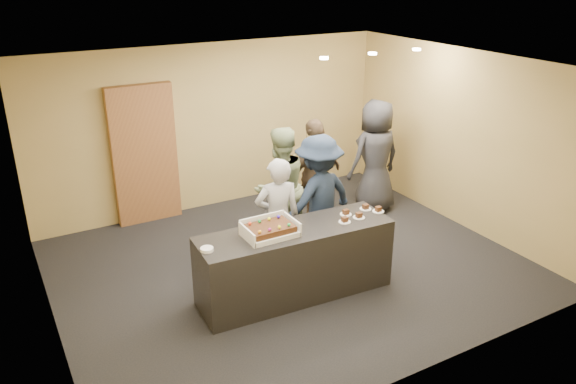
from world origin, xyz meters
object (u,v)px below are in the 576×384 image
object	(u,v)px
serving_counter	(295,262)
person_brown_extra	(315,175)
sheet_cake	(270,228)
plate_stack	(207,249)
person_sage_man	(280,188)
person_dark_suit	(375,157)
person_server_grey	(278,219)
person_navy_man	(318,198)
cake_box	(269,231)
storage_cabinet	(145,155)

from	to	relation	value
serving_counter	person_brown_extra	world-z (taller)	person_brown_extra
sheet_cake	plate_stack	size ratio (longest dim) A/B	3.56
person_sage_man	person_dark_suit	distance (m)	1.93
person_server_grey	person_navy_man	size ratio (longest dim) A/B	0.92
cake_box	person_brown_extra	bearing A→B (deg)	43.63
plate_stack	person_dark_suit	world-z (taller)	person_dark_suit
cake_box	plate_stack	xyz separation A→B (m)	(-0.78, -0.01, -0.03)
person_brown_extra	person_dark_suit	world-z (taller)	person_dark_suit
person_sage_man	person_navy_man	bearing A→B (deg)	102.96
person_dark_suit	person_server_grey	bearing A→B (deg)	23.20
serving_counter	storage_cabinet	size ratio (longest dim) A/B	1.10
plate_stack	person_server_grey	xyz separation A→B (m)	(1.17, 0.51, -0.11)
plate_stack	person_brown_extra	bearing A→B (deg)	32.64
person_navy_man	cake_box	bearing A→B (deg)	22.85
sheet_cake	plate_stack	world-z (taller)	sheet_cake
person_server_grey	person_brown_extra	world-z (taller)	person_brown_extra
sheet_cake	person_navy_man	bearing A→B (deg)	32.43
plate_stack	person_brown_extra	distance (m)	2.80
person_brown_extra	cake_box	bearing A→B (deg)	29.97
person_navy_man	person_dark_suit	size ratio (longest dim) A/B	0.94
person_server_grey	person_sage_man	bearing A→B (deg)	-106.51
storage_cabinet	cake_box	distance (m)	3.08
serving_counter	person_sage_man	bearing A→B (deg)	72.09
serving_counter	person_navy_man	world-z (taller)	person_navy_man
storage_cabinet	person_dark_suit	size ratio (longest dim) A/B	1.17
person_dark_suit	person_navy_man	bearing A→B (deg)	27.25
storage_cabinet	serving_counter	bearing A→B (deg)	-73.15
cake_box	person_server_grey	world-z (taller)	person_server_grey
plate_stack	person_sage_man	xyz separation A→B (m)	(1.62, 1.28, -0.04)
plate_stack	person_server_grey	distance (m)	1.28
person_navy_man	person_brown_extra	size ratio (longest dim) A/B	1.02
storage_cabinet	person_navy_man	size ratio (longest dim) A/B	1.24
person_server_grey	person_sage_man	world-z (taller)	person_sage_man
storage_cabinet	person_sage_man	xyz separation A→B (m)	(1.42, -1.75, -0.21)
sheet_cake	person_brown_extra	world-z (taller)	person_brown_extra
storage_cabinet	cake_box	world-z (taller)	storage_cabinet
cake_box	sheet_cake	xyz separation A→B (m)	(-0.00, -0.02, 0.05)
person_brown_extra	person_server_grey	bearing A→B (deg)	26.33
cake_box	person_sage_man	distance (m)	1.53
person_sage_man	sheet_cake	bearing A→B (deg)	45.31
serving_counter	sheet_cake	xyz separation A→B (m)	(-0.34, -0.00, 0.55)
person_server_grey	person_brown_extra	distance (m)	1.55
person_brown_extra	sheet_cake	bearing A→B (deg)	30.39
person_dark_suit	person_brown_extra	bearing A→B (deg)	1.98
sheet_cake	person_sage_man	xyz separation A→B (m)	(0.84, 1.30, -0.12)
plate_stack	person_brown_extra	xyz separation A→B (m)	(2.36, 1.51, -0.05)
person_navy_man	person_brown_extra	bearing A→B (deg)	-128.28
person_navy_man	person_dark_suit	distance (m)	1.86
storage_cabinet	person_server_grey	distance (m)	2.71
person_server_grey	person_navy_man	bearing A→B (deg)	-152.09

